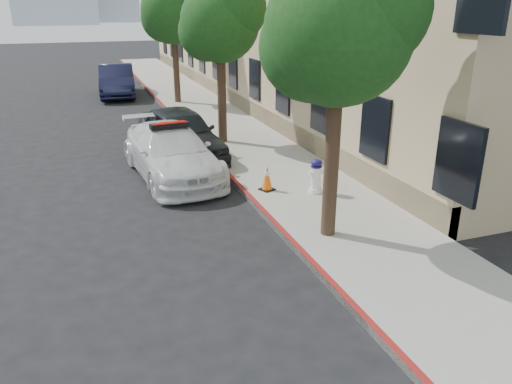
{
  "coord_description": "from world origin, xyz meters",
  "views": [
    {
      "loc": [
        -1.76,
        -10.52,
        4.73
      ],
      "look_at": [
        1.54,
        -1.28,
        1.0
      ],
      "focal_mm": 35.0,
      "sensor_mm": 36.0,
      "label": 1
    }
  ],
  "objects_px": {
    "parked_car_mid": "(180,133)",
    "parked_car_far": "(117,80)",
    "police_car": "(171,152)",
    "traffic_cone": "(267,178)",
    "fire_hydrant": "(316,176)"
  },
  "relations": [
    {
      "from": "parked_car_far",
      "to": "traffic_cone",
      "type": "distance_m",
      "value": 16.83
    },
    {
      "from": "police_car",
      "to": "parked_car_far",
      "type": "height_order",
      "value": "parked_car_far"
    },
    {
      "from": "parked_car_far",
      "to": "traffic_cone",
      "type": "height_order",
      "value": "parked_car_far"
    },
    {
      "from": "parked_car_mid",
      "to": "traffic_cone",
      "type": "bearing_deg",
      "value": -77.35
    },
    {
      "from": "parked_car_mid",
      "to": "parked_car_far",
      "type": "relative_size",
      "value": 0.95
    },
    {
      "from": "parked_car_mid",
      "to": "parked_car_far",
      "type": "xyz_separation_m",
      "value": [
        -0.88,
        12.56,
        0.02
      ]
    },
    {
      "from": "police_car",
      "to": "fire_hydrant",
      "type": "bearing_deg",
      "value": -48.23
    },
    {
      "from": "fire_hydrant",
      "to": "traffic_cone",
      "type": "xyz_separation_m",
      "value": [
        -1.11,
        0.59,
        -0.11
      ]
    },
    {
      "from": "parked_car_far",
      "to": "parked_car_mid",
      "type": "bearing_deg",
      "value": -81.54
    },
    {
      "from": "police_car",
      "to": "traffic_cone",
      "type": "bearing_deg",
      "value": -54.08
    },
    {
      "from": "parked_car_mid",
      "to": "parked_car_far",
      "type": "height_order",
      "value": "parked_car_far"
    },
    {
      "from": "police_car",
      "to": "parked_car_mid",
      "type": "relative_size",
      "value": 1.09
    },
    {
      "from": "fire_hydrant",
      "to": "traffic_cone",
      "type": "bearing_deg",
      "value": 157.34
    },
    {
      "from": "parked_car_mid",
      "to": "fire_hydrant",
      "type": "bearing_deg",
      "value": -68.17
    },
    {
      "from": "parked_car_mid",
      "to": "parked_car_far",
      "type": "bearing_deg",
      "value": 87.56
    }
  ]
}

